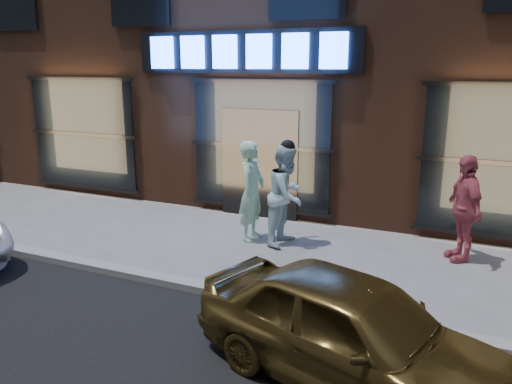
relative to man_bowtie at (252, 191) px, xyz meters
The scene contains 6 objects.
ground 2.69m from the man_bowtie, 100.83° to the right, with size 90.00×90.00×0.00m, color slate.
curb 2.67m from the man_bowtie, 100.83° to the right, with size 60.00×0.25×0.12m, color gray.
man_bowtie is the anchor object (origin of this frame).
man_cap 0.70m from the man_bowtie, ahead, with size 0.93×0.72×1.91m, color silver.
passerby 3.81m from the man_bowtie, ahead, with size 1.09×0.46×1.87m, color #BE4E5C.
gold_sedan 4.76m from the man_bowtie, 52.77° to the right, with size 1.45×3.60×1.23m, color brown.
Camera 1 is at (4.32, -6.01, 3.31)m, focal length 35.00 mm.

